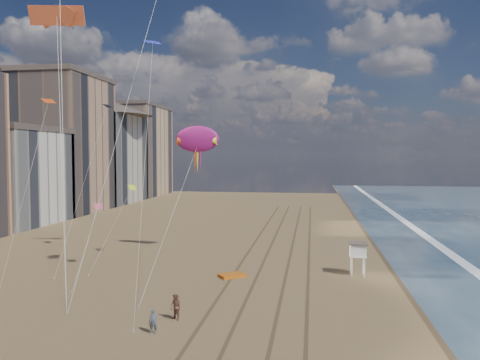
# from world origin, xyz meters

# --- Properties ---
(wet_sand) EXTENTS (260.00, 260.00, 0.00)m
(wet_sand) POSITION_xyz_m (19.00, 40.00, 0.00)
(wet_sand) COLOR #42301E
(wet_sand) RESTS_ON ground
(foam) EXTENTS (260.00, 260.00, 0.00)m
(foam) POSITION_xyz_m (23.20, 40.00, 0.00)
(foam) COLOR white
(foam) RESTS_ON ground
(tracks) EXTENTS (7.68, 120.00, 0.01)m
(tracks) POSITION_xyz_m (2.55, 30.00, 0.01)
(tracks) COLOR brown
(tracks) RESTS_ON ground
(buildings) EXTENTS (34.72, 131.35, 29.00)m
(buildings) POSITION_xyz_m (-45.73, 65.59, 13.55)
(buildings) COLOR #C6B284
(buildings) RESTS_ON ground
(lifeguard_stand) EXTENTS (1.82, 1.82, 3.28)m
(lifeguard_stand) POSITION_xyz_m (11.05, 27.49, 2.53)
(lifeguard_stand) COLOR white
(lifeguard_stand) RESTS_ON ground
(grounded_kite) EXTENTS (2.97, 2.74, 0.28)m
(grounded_kite) POSITION_xyz_m (-1.17, 25.03, 0.14)
(grounded_kite) COLOR orange
(grounded_kite) RESTS_ON ground
(show_kite) EXTENTS (4.86, 10.48, 23.61)m
(show_kite) POSITION_xyz_m (-7.02, 34.51, 13.83)
(show_kite) COLOR #9E1871
(show_kite) RESTS_ON ground
(kite_flyer_a) EXTENTS (0.69, 0.55, 1.65)m
(kite_flyer_a) POSITION_xyz_m (-3.94, 9.79, 0.83)
(kite_flyer_a) COLOR #515B68
(kite_flyer_a) RESTS_ON ground
(kite_flyer_b) EXTENTS (1.17, 1.09, 1.92)m
(kite_flyer_b) POSITION_xyz_m (-3.18, 12.47, 0.96)
(kite_flyer_b) COLOR brown
(kite_flyer_b) RESTS_ON ground
(small_kites) EXTENTS (15.53, 16.49, 15.64)m
(small_kites) POSITION_xyz_m (-14.40, 22.98, 15.31)
(small_kites) COLOR #ED1649
(small_kites) RESTS_ON ground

